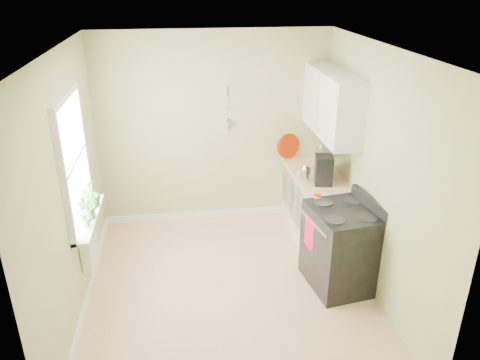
{
  "coord_description": "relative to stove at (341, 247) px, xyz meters",
  "views": [
    {
      "loc": [
        -0.48,
        -4.39,
        3.34
      ],
      "look_at": [
        0.2,
        0.55,
        1.13
      ],
      "focal_mm": 35.0,
      "sensor_mm": 36.0,
      "label": 1
    }
  ],
  "objects": [
    {
      "name": "plant_b",
      "position": [
        -2.78,
        0.31,
        0.58
      ],
      "size": [
        0.23,
        0.23,
        0.33
      ],
      "primitive_type": "imported",
      "rotation": [
        0.0,
        0.0,
        2.43
      ],
      "color": "#3A6832",
      "rests_on": "window_sill"
    },
    {
      "name": "wall_right",
      "position": [
        0.33,
        0.04,
        0.86
      ],
      "size": [
        0.02,
        3.6,
        2.7
      ],
      "primitive_type": "cube",
      "color": "#B9BB7F",
      "rests_on": "floor"
    },
    {
      "name": "jar",
      "position": [
        -0.21,
        0.34,
        0.47
      ],
      "size": [
        0.08,
        0.08,
        0.09
      ],
      "color": "#B5AF94",
      "rests_on": "countertop"
    },
    {
      "name": "base_cabinets",
      "position": [
        0.02,
        1.04,
        -0.05
      ],
      "size": [
        0.6,
        1.6,
        0.87
      ],
      "primitive_type": "cube",
      "color": "white",
      "rests_on": "floor"
    },
    {
      "name": "window_sill",
      "position": [
        -2.79,
        0.34,
        0.39
      ],
      "size": [
        0.18,
        1.14,
        0.04
      ],
      "primitive_type": "cube",
      "color": "white",
      "rests_on": "wall_left"
    },
    {
      "name": "stand_mixer",
      "position": [
        0.09,
        1.14,
        0.58
      ],
      "size": [
        0.21,
        0.33,
        0.38
      ],
      "color": "#B2B2B7",
      "rests_on": "countertop"
    },
    {
      "name": "red_tray",
      "position": [
        -0.23,
        1.76,
        0.6
      ],
      "size": [
        0.36,
        0.18,
        0.36
      ],
      "primitive_type": "cylinder",
      "rotation": [
        1.45,
        0.0,
        0.35
      ],
      "color": "#A42503",
      "rests_on": "countertop"
    },
    {
      "name": "coffee_maker",
      "position": [
        -0.0,
        0.83,
        0.6
      ],
      "size": [
        0.25,
        0.27,
        0.37
      ],
      "color": "black",
      "rests_on": "countertop"
    },
    {
      "name": "stove",
      "position": [
        0.0,
        0.0,
        0.0
      ],
      "size": [
        0.8,
        0.88,
        1.09
      ],
      "color": "black",
      "rests_on": "floor"
    },
    {
      "name": "ceiling",
      "position": [
        -1.28,
        0.04,
        2.22
      ],
      "size": [
        3.2,
        3.6,
        0.02
      ],
      "primitive_type": "cube",
      "color": "white",
      "rests_on": "wall_back"
    },
    {
      "name": "countertop",
      "position": [
        0.01,
        1.04,
        0.4
      ],
      "size": [
        0.64,
        1.6,
        0.04
      ],
      "primitive_type": "cube",
      "color": "beige",
      "rests_on": "base_cabinets"
    },
    {
      "name": "wall_utensils",
      "position": [
        -1.08,
        1.82,
        1.08
      ],
      "size": [
        0.02,
        0.14,
        0.58
      ],
      "color": "beige",
      "rests_on": "wall_back"
    },
    {
      "name": "plant_a",
      "position": [
        -2.78,
        0.12,
        0.58
      ],
      "size": [
        0.21,
        0.19,
        0.33
      ],
      "primitive_type": "imported",
      "rotation": [
        0.0,
        0.0,
        0.49
      ],
      "color": "#3A6832",
      "rests_on": "window_sill"
    },
    {
      "name": "plant_c",
      "position": [
        -2.78,
        0.6,
        0.58
      ],
      "size": [
        0.26,
        0.26,
        0.33
      ],
      "primitive_type": "imported",
      "rotation": [
        0.0,
        0.0,
        4.12
      ],
      "color": "#3A6832",
      "rests_on": "window_sill"
    },
    {
      "name": "wall_back",
      "position": [
        -1.28,
        1.85,
        0.86
      ],
      "size": [
        3.2,
        0.02,
        2.7
      ],
      "primitive_type": "cube",
      "color": "#B9BB7F",
      "rests_on": "floor"
    },
    {
      "name": "kettle",
      "position": [
        -0.2,
        0.95,
        0.53
      ],
      "size": [
        0.21,
        0.12,
        0.21
      ],
      "color": "silver",
      "rests_on": "countertop"
    },
    {
      "name": "radiator",
      "position": [
        -2.82,
        0.29,
        0.06
      ],
      "size": [
        0.12,
        0.5,
        0.35
      ],
      "primitive_type": "cube",
      "color": "white",
      "rests_on": "wall_left"
    },
    {
      "name": "floor",
      "position": [
        -1.28,
        0.04,
        -0.5
      ],
      "size": [
        3.2,
        3.6,
        0.02
      ],
      "primitive_type": "cube",
      "color": "tan",
      "rests_on": "ground"
    },
    {
      "name": "wall_left",
      "position": [
        -2.89,
        0.04,
        0.86
      ],
      "size": [
        0.02,
        3.6,
        2.7
      ],
      "primitive_type": "cube",
      "color": "#B9BB7F",
      "rests_on": "floor"
    },
    {
      "name": "window",
      "position": [
        -2.86,
        0.34,
        1.06
      ],
      "size": [
        0.06,
        1.14,
        1.44
      ],
      "color": "white",
      "rests_on": "wall_left"
    },
    {
      "name": "upper_cabinets",
      "position": [
        0.15,
        1.14,
        1.36
      ],
      "size": [
        0.35,
        1.4,
        0.8
      ],
      "primitive_type": "cube",
      "color": "white",
      "rests_on": "wall_right"
    }
  ]
}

